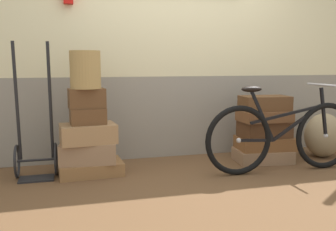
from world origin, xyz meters
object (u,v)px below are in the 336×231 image
object	(u,v)px
suitcase_9	(265,103)
luggage_trolley	(36,148)
suitcase_7	(264,129)
suitcase_1	(88,152)
suitcase_2	(88,133)
suitcase_6	(265,143)
burlap_sack	(324,135)
suitcase_4	(87,98)
wicker_basket	(85,70)
suitcase_5	(262,155)
suitcase_3	(88,116)
suitcase_8	(264,116)
suitcase_0	(91,168)
bicycle	(283,136)

from	to	relation	value
suitcase_9	luggage_trolley	distance (m)	2.53
suitcase_7	luggage_trolley	world-z (taller)	luggage_trolley
suitcase_1	suitcase_2	size ratio (longest dim) A/B	1.02
suitcase_6	burlap_sack	size ratio (longest dim) A/B	1.20
suitcase_4	suitcase_9	bearing A→B (deg)	-4.92
suitcase_4	wicker_basket	bearing A→B (deg)	-111.36
suitcase_6	suitcase_5	bearing A→B (deg)	-156.60
suitcase_5	suitcase_3	bearing A→B (deg)	-172.92
suitcase_6	luggage_trolley	size ratio (longest dim) A/B	0.48
suitcase_3	luggage_trolley	size ratio (longest dim) A/B	0.26
suitcase_6	suitcase_8	xyz separation A→B (m)	(-0.04, -0.03, 0.32)
suitcase_0	luggage_trolley	world-z (taller)	luggage_trolley
bicycle	suitcase_2	bearing A→B (deg)	168.48
suitcase_7	suitcase_2	bearing A→B (deg)	179.08
suitcase_5	burlap_sack	bearing A→B (deg)	6.51
suitcase_7	suitcase_8	size ratio (longest dim) A/B	0.98
suitcase_4	suitcase_6	bearing A→B (deg)	-4.99
suitcase_6	suitcase_7	size ratio (longest dim) A/B	1.15
suitcase_5	suitcase_8	world-z (taller)	suitcase_8
suitcase_1	luggage_trolley	distance (m)	0.51
suitcase_5	suitcase_8	bearing A→B (deg)	-93.09
suitcase_2	bicycle	bearing A→B (deg)	-16.62
suitcase_3	wicker_basket	world-z (taller)	wicker_basket
suitcase_4	suitcase_3	bearing A→B (deg)	-82.99
suitcase_6	wicker_basket	size ratio (longest dim) A/B	1.72
suitcase_9	wicker_basket	size ratio (longest dim) A/B	1.45
suitcase_0	wicker_basket	size ratio (longest dim) A/B	1.71
suitcase_4	burlap_sack	distance (m)	2.84
bicycle	wicker_basket	bearing A→B (deg)	168.49
burlap_sack	suitcase_6	bearing A→B (deg)	179.18
suitcase_7	burlap_sack	size ratio (longest dim) A/B	1.04
suitcase_2	suitcase_3	size ratio (longest dim) A/B	1.57
suitcase_2	suitcase_5	distance (m)	2.01
suitcase_3	suitcase_8	world-z (taller)	suitcase_3
suitcase_8	suitcase_0	bearing A→B (deg)	179.38
wicker_basket	bicycle	world-z (taller)	wicker_basket
suitcase_8	suitcase_1	bearing A→B (deg)	179.53
suitcase_1	suitcase_6	distance (m)	2.02
suitcase_3	burlap_sack	size ratio (longest dim) A/B	0.65
suitcase_7	suitcase_4	bearing A→B (deg)	178.48
suitcase_8	burlap_sack	world-z (taller)	suitcase_8
suitcase_2	suitcase_6	xyz separation A→B (m)	(2.01, 0.03, -0.22)
suitcase_4	suitcase_9	xyz separation A→B (m)	(1.99, 0.01, -0.11)
suitcase_9	suitcase_2	bearing A→B (deg)	-175.14
suitcase_4	suitcase_1	bearing A→B (deg)	-120.82
suitcase_0	bicycle	xyz separation A→B (m)	(1.95, -0.42, 0.31)
suitcase_3	burlap_sack	xyz separation A→B (m)	(2.79, 0.02, -0.34)
suitcase_3	suitcase_4	size ratio (longest dim) A/B	0.98
suitcase_2	suitcase_9	xyz separation A→B (m)	(1.99, 0.03, 0.25)
luggage_trolley	suitcase_1	bearing A→B (deg)	-7.22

